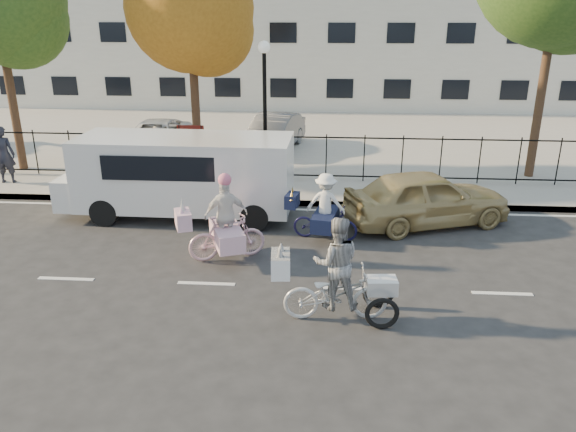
# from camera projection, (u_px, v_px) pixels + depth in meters

# --- Properties ---
(ground) EXTENTS (120.00, 120.00, 0.00)m
(ground) POSITION_uv_depth(u_px,v_px,m) (206.00, 284.00, 11.63)
(ground) COLOR #333334
(road_markings) EXTENTS (60.00, 9.52, 0.01)m
(road_markings) POSITION_uv_depth(u_px,v_px,m) (206.00, 284.00, 11.62)
(road_markings) COLOR silver
(road_markings) RESTS_ON ground
(curb) EXTENTS (60.00, 0.10, 0.15)m
(curb) POSITION_uv_depth(u_px,v_px,m) (242.00, 202.00, 16.32)
(curb) COLOR #A8A399
(curb) RESTS_ON ground
(sidewalk) EXTENTS (60.00, 2.20, 0.15)m
(sidewalk) POSITION_uv_depth(u_px,v_px,m) (247.00, 191.00, 17.31)
(sidewalk) COLOR #A8A399
(sidewalk) RESTS_ON ground
(parking_lot) EXTENTS (60.00, 15.60, 0.15)m
(parking_lot) POSITION_uv_depth(u_px,v_px,m) (275.00, 132.00, 25.63)
(parking_lot) COLOR #A8A399
(parking_lot) RESTS_ON ground
(iron_fence) EXTENTS (58.00, 0.06, 1.50)m
(iron_fence) POSITION_uv_depth(u_px,v_px,m) (252.00, 156.00, 18.05)
(iron_fence) COLOR black
(iron_fence) RESTS_ON sidewalk
(building) EXTENTS (34.00, 10.00, 6.00)m
(building) POSITION_uv_depth(u_px,v_px,m) (290.00, 50.00, 33.97)
(building) COLOR silver
(building) RESTS_ON ground
(lamppost) EXTENTS (0.36, 0.36, 4.33)m
(lamppost) POSITION_uv_depth(u_px,v_px,m) (265.00, 88.00, 16.87)
(lamppost) COLOR black
(lamppost) RESTS_ON sidewalk
(street_sign) EXTENTS (0.85, 0.06, 1.80)m
(street_sign) POSITION_uv_depth(u_px,v_px,m) (191.00, 142.00, 17.62)
(street_sign) COLOR black
(street_sign) RESTS_ON sidewalk
(zebra_trike) EXTENTS (2.31, 0.93, 1.98)m
(zebra_trike) POSITION_uv_depth(u_px,v_px,m) (336.00, 281.00, 10.08)
(zebra_trike) COLOR silver
(zebra_trike) RESTS_ON ground
(unicorn_bike) EXTENTS (2.04, 1.48, 2.02)m
(unicorn_bike) POSITION_uv_depth(u_px,v_px,m) (225.00, 228.00, 12.54)
(unicorn_bike) COLOR beige
(unicorn_bike) RESTS_ON ground
(bull_bike) EXTENTS (1.85, 1.28, 1.67)m
(bull_bike) POSITION_uv_depth(u_px,v_px,m) (324.00, 213.00, 13.68)
(bull_bike) COLOR #110F34
(bull_bike) RESTS_ON ground
(white_van) EXTENTS (6.21, 2.20, 2.19)m
(white_van) POSITION_uv_depth(u_px,v_px,m) (182.00, 173.00, 15.05)
(white_van) COLOR white
(white_van) RESTS_ON ground
(gold_sedan) EXTENTS (4.65, 3.08, 1.47)m
(gold_sedan) POSITION_uv_depth(u_px,v_px,m) (427.00, 198.00, 14.58)
(gold_sedan) COLOR tan
(gold_sedan) RESTS_ON ground
(pedestrian) EXTENTS (0.71, 0.52, 1.82)m
(pedestrian) POSITION_uv_depth(u_px,v_px,m) (4.00, 155.00, 17.60)
(pedestrian) COLOR black
(pedestrian) RESTS_ON sidewalk
(lot_car_b) EXTENTS (2.10, 4.45, 1.23)m
(lot_car_b) POSITION_uv_depth(u_px,v_px,m) (155.00, 138.00, 21.27)
(lot_car_b) COLOR silver
(lot_car_b) RESTS_ON parking_lot
(lot_car_c) EXTENTS (2.34, 4.35, 1.36)m
(lot_car_c) POSITION_uv_depth(u_px,v_px,m) (274.00, 132.00, 21.86)
(lot_car_c) COLOR #52555B
(lot_car_c) RESTS_ON parking_lot
(tree_west) EXTENTS (4.34, 4.34, 7.95)m
(tree_west) POSITION_uv_depth(u_px,v_px,m) (1.00, 2.00, 17.64)
(tree_west) COLOR #442D1D
(tree_west) RESTS_ON ground
(tree_mid) EXTENTS (4.05, 4.05, 7.42)m
(tree_mid) POSITION_uv_depth(u_px,v_px,m) (195.00, 14.00, 17.67)
(tree_mid) COLOR #442D1D
(tree_mid) RESTS_ON ground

